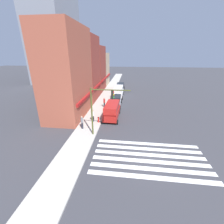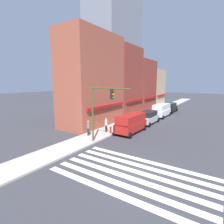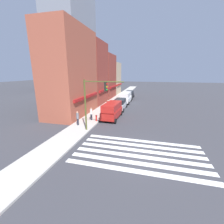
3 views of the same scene
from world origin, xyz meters
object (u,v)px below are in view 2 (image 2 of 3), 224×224
at_px(traffic_signal, 100,105).
at_px(suv_black, 170,107).
at_px(suv_silver, 148,117).
at_px(fire_hydrant, 111,130).
at_px(van_red, 131,123).
at_px(pedestrian_white_shirt, 106,125).
at_px(pedestrian_grey_coat, 88,128).
at_px(pedestrian_red_jacket, 133,117).
at_px(van_white, 161,110).

xyz_separation_m(traffic_signal, suv_black, (23.65, -0.67, -3.01)).
bearing_deg(suv_silver, fire_hydrant, 167.16).
bearing_deg(fire_hydrant, van_red, -39.32).
height_order(pedestrian_white_shirt, fire_hydrant, pedestrian_white_shirt).
height_order(suv_black, pedestrian_grey_coat, suv_black).
xyz_separation_m(suv_silver, pedestrian_grey_coat, (-10.01, 3.41, 0.04)).
bearing_deg(suv_silver, pedestrian_red_jacket, 125.53).
bearing_deg(pedestrian_grey_coat, suv_silver, 75.77).
relative_size(van_white, pedestrian_red_jacket, 2.84).
height_order(van_red, suv_black, van_red).
bearing_deg(pedestrian_red_jacket, pedestrian_grey_coat, -162.43).
distance_m(van_white, pedestrian_red_jacket, 8.05).
height_order(suv_silver, van_white, van_white).
xyz_separation_m(van_red, pedestrian_red_jacket, (4.40, 1.94, -0.21)).
bearing_deg(pedestrian_grey_coat, traffic_signal, -19.66).
xyz_separation_m(suv_silver, van_white, (6.38, -0.00, 0.25)).
relative_size(traffic_signal, pedestrian_red_jacket, 3.34).
bearing_deg(van_white, traffic_signal, 178.72).
relative_size(traffic_signal, van_white, 1.18).
height_order(suv_silver, pedestrian_grey_coat, suv_silver).
distance_m(suv_silver, fire_hydrant, 8.09).
bearing_deg(pedestrian_white_shirt, suv_black, -21.30).
xyz_separation_m(suv_black, fire_hydrant, (-20.31, 1.70, -0.42)).
xyz_separation_m(van_white, fire_hydrant, (-14.28, 1.70, -0.67)).
distance_m(pedestrian_white_shirt, fire_hydrant, 0.98).
xyz_separation_m(suv_black, pedestrian_grey_coat, (-22.42, 3.41, 0.04)).
bearing_deg(suv_silver, van_white, -0.69).
relative_size(suv_black, fire_hydrant, 5.59).
height_order(suv_black, pedestrian_white_shirt, suv_black).
bearing_deg(fire_hydrant, suv_black, -4.79).
distance_m(traffic_signal, suv_silver, 11.66).
relative_size(suv_silver, suv_black, 1.00).
bearing_deg(pedestrian_red_jacket, suv_silver, -26.52).
bearing_deg(pedestrian_grey_coat, pedestrian_white_shirt, 74.04).
bearing_deg(suv_silver, van_red, 179.31).
distance_m(van_red, fire_hydrant, 2.77).
height_order(traffic_signal, pedestrian_white_shirt, traffic_signal).
bearing_deg(suv_black, traffic_signal, 178.14).
bearing_deg(traffic_signal, pedestrian_white_shirt, 27.35).
height_order(van_red, pedestrian_white_shirt, van_red).
bearing_deg(traffic_signal, suv_silver, -3.41).
height_order(traffic_signal, suv_black, traffic_signal).
distance_m(van_white, suv_black, 6.03).
xyz_separation_m(suv_black, pedestrian_white_shirt, (-20.06, 2.53, 0.04)).
xyz_separation_m(van_red, pedestrian_grey_coat, (-4.18, 3.41, -0.21)).
distance_m(pedestrian_red_jacket, pedestrian_grey_coat, 8.71).
relative_size(van_red, pedestrian_grey_coat, 2.85).
bearing_deg(fire_hydrant, suv_silver, -12.14).
bearing_deg(suv_silver, suv_black, -0.69).
relative_size(van_red, suv_silver, 1.07).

